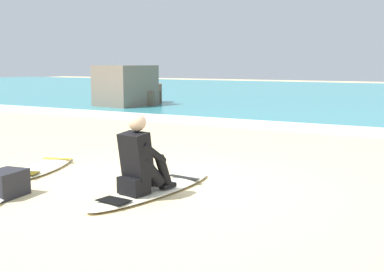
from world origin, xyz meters
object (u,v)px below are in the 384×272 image
Objects in this scene: surfboard_main at (154,190)px; beach_bag at (5,184)px; surfboard_spare_near at (43,167)px; surfer_seated at (141,162)px.

beach_bag is (-1.46, -1.04, 0.12)m from surfboard_main.
surfboard_main is 4.83× the size of beach_bag.
beach_bag reaches higher than surfboard_spare_near.
surfer_seated reaches higher than surfboard_main.
beach_bag is at bearing -144.64° from surfboard_main.
surfer_seated is 1.97× the size of beach_bag.
surfboard_spare_near is 3.86× the size of beach_bag.
surfer_seated is at bearing 28.22° from beach_bag.
surfboard_main is at bearing 87.46° from surfer_seated.
surfboard_main is 1.25× the size of surfboard_spare_near.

